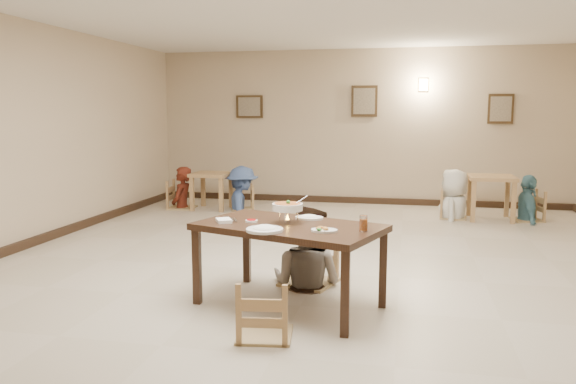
% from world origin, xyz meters
% --- Properties ---
extents(floor, '(10.00, 10.00, 0.00)m').
position_xyz_m(floor, '(0.00, 0.00, 0.00)').
color(floor, '#C0B29E').
rests_on(floor, ground).
extents(wall_back, '(10.00, 0.00, 10.00)m').
position_xyz_m(wall_back, '(0.00, 5.00, 1.50)').
color(wall_back, tan).
rests_on(wall_back, floor).
extents(baseboard_back, '(8.00, 0.06, 0.12)m').
position_xyz_m(baseboard_back, '(0.00, 4.97, 0.06)').
color(baseboard_back, black).
rests_on(baseboard_back, floor).
extents(baseboard_left, '(0.06, 10.00, 0.12)m').
position_xyz_m(baseboard_left, '(-3.97, 0.00, 0.06)').
color(baseboard_left, black).
rests_on(baseboard_left, floor).
extents(picture_a, '(0.55, 0.04, 0.45)m').
position_xyz_m(picture_a, '(-2.20, 4.96, 1.90)').
color(picture_a, '#352414').
rests_on(picture_a, wall_back).
extents(picture_b, '(0.50, 0.04, 0.60)m').
position_xyz_m(picture_b, '(0.10, 4.96, 2.00)').
color(picture_b, '#352414').
rests_on(picture_b, wall_back).
extents(picture_c, '(0.45, 0.04, 0.55)m').
position_xyz_m(picture_c, '(2.60, 4.96, 1.85)').
color(picture_c, '#352414').
rests_on(picture_c, wall_back).
extents(wall_sconce, '(0.16, 0.05, 0.22)m').
position_xyz_m(wall_sconce, '(1.20, 4.96, 2.30)').
color(wall_sconce, '#FFD88C').
rests_on(wall_sconce, wall_back).
extents(main_table, '(1.86, 1.42, 0.77)m').
position_xyz_m(main_table, '(-0.11, -1.12, 0.69)').
color(main_table, '#351E12').
rests_on(main_table, floor).
extents(chair_far, '(0.51, 0.51, 1.09)m').
position_xyz_m(chair_far, '(-0.04, -0.42, 0.54)').
color(chair_far, tan).
rests_on(chair_far, floor).
extents(chair_near, '(0.43, 0.43, 0.92)m').
position_xyz_m(chair_near, '(-0.15, -1.87, 0.46)').
color(chair_near, tan).
rests_on(chair_near, floor).
extents(main_diner, '(0.96, 0.84, 1.66)m').
position_xyz_m(main_diner, '(-0.05, -0.47, 0.83)').
color(main_diner, gray).
rests_on(main_diner, floor).
extents(curry_warmer, '(0.32, 0.28, 0.26)m').
position_xyz_m(curry_warmer, '(-0.13, -1.06, 0.92)').
color(curry_warmer, silver).
rests_on(curry_warmer, main_table).
extents(rice_plate_far, '(0.27, 0.27, 0.06)m').
position_xyz_m(rice_plate_far, '(0.03, -0.83, 0.79)').
color(rice_plate_far, white).
rests_on(rice_plate_far, main_table).
extents(rice_plate_near, '(0.32, 0.32, 0.07)m').
position_xyz_m(rice_plate_near, '(-0.25, -1.46, 0.79)').
color(rice_plate_near, white).
rests_on(rice_plate_near, main_table).
extents(fried_plate, '(0.23, 0.23, 0.05)m').
position_xyz_m(fried_plate, '(0.25, -1.37, 0.79)').
color(fried_plate, white).
rests_on(fried_plate, main_table).
extents(chili_dish, '(0.11, 0.11, 0.02)m').
position_xyz_m(chili_dish, '(-0.47, -1.09, 0.79)').
color(chili_dish, white).
rests_on(chili_dish, main_table).
extents(napkin_cutlery, '(0.23, 0.28, 0.03)m').
position_xyz_m(napkin_cutlery, '(-0.72, -1.15, 0.79)').
color(napkin_cutlery, white).
rests_on(napkin_cutlery, main_table).
extents(drink_glass, '(0.07, 0.07, 0.14)m').
position_xyz_m(drink_glass, '(0.58, -1.28, 0.84)').
color(drink_glass, white).
rests_on(drink_glass, main_table).
extents(bg_table_left, '(0.69, 0.69, 0.68)m').
position_xyz_m(bg_table_left, '(-2.60, 3.74, 0.55)').
color(bg_table_left, '#A88154').
rests_on(bg_table_left, floor).
extents(bg_table_right, '(0.74, 0.74, 0.74)m').
position_xyz_m(bg_table_right, '(2.33, 3.73, 0.60)').
color(bg_table_right, '#A88154').
rests_on(bg_table_right, floor).
extents(bg_chair_ll, '(0.47, 0.47, 1.00)m').
position_xyz_m(bg_chair_ll, '(-3.17, 3.68, 0.50)').
color(bg_chair_ll, tan).
rests_on(bg_chair_ll, floor).
extents(bg_chair_lr, '(0.41, 0.41, 0.88)m').
position_xyz_m(bg_chair_lr, '(-2.02, 3.78, 0.44)').
color(bg_chair_lr, tan).
rests_on(bg_chair_lr, floor).
extents(bg_chair_rl, '(0.43, 0.43, 0.91)m').
position_xyz_m(bg_chair_rl, '(1.74, 3.72, 0.45)').
color(bg_chair_rl, tan).
rests_on(bg_chair_rl, floor).
extents(bg_chair_rr, '(0.45, 0.45, 0.96)m').
position_xyz_m(bg_chair_rr, '(2.92, 3.76, 0.48)').
color(bg_chair_rr, tan).
rests_on(bg_chair_rr, floor).
extents(bg_diner_a, '(0.39, 0.58, 1.57)m').
position_xyz_m(bg_diner_a, '(-3.17, 3.68, 0.78)').
color(bg_diner_a, '#531C11').
rests_on(bg_diner_a, floor).
extents(bg_diner_b, '(0.95, 1.20, 1.62)m').
position_xyz_m(bg_diner_b, '(-2.02, 3.78, 0.81)').
color(bg_diner_b, '#45619C').
rests_on(bg_diner_b, floor).
extents(bg_diner_c, '(0.67, 0.90, 1.68)m').
position_xyz_m(bg_diner_c, '(1.74, 3.72, 0.84)').
color(bg_diner_c, silver).
rests_on(bg_diner_c, floor).
extents(bg_diner_d, '(0.41, 0.91, 1.53)m').
position_xyz_m(bg_diner_d, '(2.92, 3.76, 0.77)').
color(bg_diner_d, teal).
rests_on(bg_diner_d, floor).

